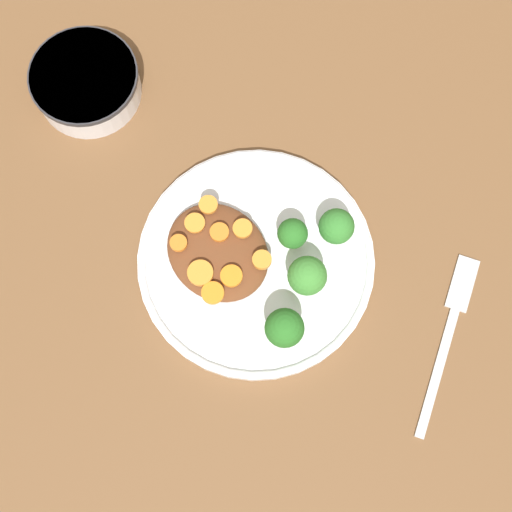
{
  "coord_description": "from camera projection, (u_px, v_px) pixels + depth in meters",
  "views": [
    {
      "loc": [
        -0.15,
        0.14,
        0.76
      ],
      "look_at": [
        0.0,
        0.0,
        0.03
      ],
      "focal_mm": 50.0,
      "sensor_mm": 36.0,
      "label": 1
    }
  ],
  "objects": [
    {
      "name": "dip_bowl",
      "position": [
        87.0,
        81.0,
        0.82
      ],
      "size": [
        0.12,
        0.12,
        0.04
      ],
      "color": "silver",
      "rests_on": "ground_plane"
    },
    {
      "name": "carrot_slice_7",
      "position": [
        264.0,
        258.0,
        0.75
      ],
      "size": [
        0.02,
        0.02,
        0.01
      ],
      "primitive_type": "cylinder",
      "color": "orange",
      "rests_on": "stew_mound"
    },
    {
      "name": "carrot_slice_2",
      "position": [
        200.0,
        273.0,
        0.74
      ],
      "size": [
        0.03,
        0.03,
        0.01
      ],
      "primitive_type": "cylinder",
      "color": "orange",
      "rests_on": "stew_mound"
    },
    {
      "name": "carrot_slice_3",
      "position": [
        215.0,
        296.0,
        0.74
      ],
      "size": [
        0.02,
        0.02,
        0.01
      ],
      "primitive_type": "cylinder",
      "color": "orange",
      "rests_on": "stew_mound"
    },
    {
      "name": "broccoli_floret_1",
      "position": [
        336.0,
        227.0,
        0.75
      ],
      "size": [
        0.04,
        0.04,
        0.05
      ],
      "color": "#759E51",
      "rests_on": "plate"
    },
    {
      "name": "fork",
      "position": [
        451.0,
        326.0,
        0.76
      ],
      "size": [
        0.11,
        0.19,
        0.01
      ],
      "rotation": [
        0.0,
        0.0,
        11.48
      ],
      "color": "silver",
      "rests_on": "ground_plane"
    },
    {
      "name": "carrot_slice_4",
      "position": [
        230.0,
        274.0,
        0.74
      ],
      "size": [
        0.02,
        0.02,
        0.01
      ],
      "primitive_type": "cylinder",
      "color": "orange",
      "rests_on": "stew_mound"
    },
    {
      "name": "broccoli_floret_2",
      "position": [
        292.0,
        234.0,
        0.75
      ],
      "size": [
        0.03,
        0.03,
        0.05
      ],
      "color": "#759E51",
      "rests_on": "plate"
    },
    {
      "name": "broccoli_floret_3",
      "position": [
        284.0,
        328.0,
        0.71
      ],
      "size": [
        0.04,
        0.04,
        0.06
      ],
      "color": "#759E51",
      "rests_on": "plate"
    },
    {
      "name": "stew_mound",
      "position": [
        218.0,
        252.0,
        0.76
      ],
      "size": [
        0.12,
        0.1,
        0.02
      ],
      "primitive_type": "ellipsoid",
      "color": "brown",
      "rests_on": "plate"
    },
    {
      "name": "carrot_slice_1",
      "position": [
        179.0,
        243.0,
        0.75
      ],
      "size": [
        0.02,
        0.02,
        0.01
      ],
      "primitive_type": "cylinder",
      "color": "orange",
      "rests_on": "stew_mound"
    },
    {
      "name": "ground_plane",
      "position": [
        256.0,
        263.0,
        0.78
      ],
      "size": [
        4.0,
        4.0,
        0.0
      ],
      "primitive_type": "plane",
      "color": "brown"
    },
    {
      "name": "plate",
      "position": [
        256.0,
        261.0,
        0.77
      ],
      "size": [
        0.26,
        0.26,
        0.02
      ],
      "color": "white",
      "rests_on": "ground_plane"
    },
    {
      "name": "carrot_slice_5",
      "position": [
        243.0,
        228.0,
        0.75
      ],
      "size": [
        0.02,
        0.02,
        0.01
      ],
      "primitive_type": "cylinder",
      "color": "orange",
      "rests_on": "stew_mound"
    },
    {
      "name": "broccoli_floret_0",
      "position": [
        307.0,
        276.0,
        0.73
      ],
      "size": [
        0.04,
        0.04,
        0.06
      ],
      "color": "#759E51",
      "rests_on": "plate"
    },
    {
      "name": "carrot_slice_6",
      "position": [
        219.0,
        232.0,
        0.75
      ],
      "size": [
        0.02,
        0.02,
        0.01
      ],
      "primitive_type": "cylinder",
      "color": "orange",
      "rests_on": "stew_mound"
    },
    {
      "name": "carrot_slice_8",
      "position": [
        195.0,
        223.0,
        0.76
      ],
      "size": [
        0.02,
        0.02,
        0.0
      ],
      "primitive_type": "cylinder",
      "color": "orange",
      "rests_on": "stew_mound"
    },
    {
      "name": "carrot_slice_0",
      "position": [
        211.0,
        202.0,
        0.76
      ],
      "size": [
        0.02,
        0.02,
        0.0
      ],
      "primitive_type": "cylinder",
      "color": "orange",
      "rests_on": "stew_mound"
    }
  ]
}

